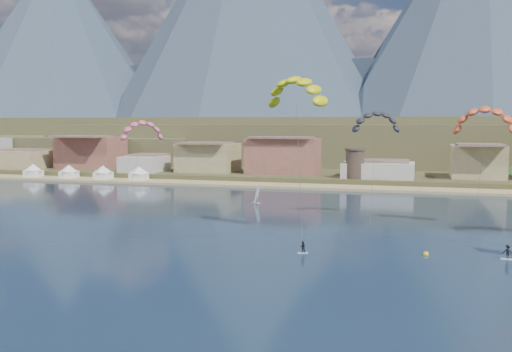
{
  "coord_description": "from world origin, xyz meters",
  "views": [
    {
      "loc": [
        22.52,
        -45.38,
        17.54
      ],
      "look_at": [
        0.0,
        32.0,
        10.0
      ],
      "focal_mm": 39.7,
      "sensor_mm": 36.0,
      "label": 1
    }
  ],
  "objects_px": {
    "watchtower": "(355,163)",
    "buoy": "(426,254)",
    "windsurfer": "(256,197)",
    "kitesurfer_yellow": "(297,88)"
  },
  "relations": [
    {
      "from": "watchtower",
      "to": "buoy",
      "type": "distance_m",
      "value": 84.25
    },
    {
      "from": "buoy",
      "to": "windsurfer",
      "type": "bearing_deg",
      "value": 130.7
    },
    {
      "from": "buoy",
      "to": "kitesurfer_yellow",
      "type": "bearing_deg",
      "value": 157.75
    },
    {
      "from": "watchtower",
      "to": "kitesurfer_yellow",
      "type": "bearing_deg",
      "value": -90.67
    },
    {
      "from": "kitesurfer_yellow",
      "to": "windsurfer",
      "type": "distance_m",
      "value": 42.97
    },
    {
      "from": "kitesurfer_yellow",
      "to": "buoy",
      "type": "distance_m",
      "value": 31.05
    },
    {
      "from": "kitesurfer_yellow",
      "to": "buoy",
      "type": "height_order",
      "value": "kitesurfer_yellow"
    },
    {
      "from": "kitesurfer_yellow",
      "to": "buoy",
      "type": "relative_size",
      "value": 35.12
    },
    {
      "from": "kitesurfer_yellow",
      "to": "windsurfer",
      "type": "relative_size",
      "value": 6.44
    },
    {
      "from": "windsurfer",
      "to": "buoy",
      "type": "height_order",
      "value": "windsurfer"
    }
  ]
}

